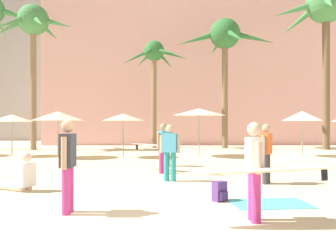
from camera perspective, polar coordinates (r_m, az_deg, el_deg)
ground at (r=6.03m, az=-4.05°, el=-15.46°), size 120.00×120.00×0.00m
hotel_pink at (r=33.87m, az=3.61°, el=9.23°), size 24.65×10.99×13.91m
hotel_tower_gray at (r=43.95m, az=-18.46°, el=13.26°), size 18.33×8.84×23.17m
palm_tree_far_left at (r=25.18m, az=-21.14°, el=14.71°), size 5.31×4.96×9.48m
palm_tree_left at (r=25.40m, az=9.29°, el=13.61°), size 6.89×6.75×9.07m
palm_tree_right at (r=24.97m, az=-2.25°, el=10.64°), size 4.65×4.13×7.56m
palm_tree_far_right at (r=26.38m, az=24.41°, el=16.56°), size 7.14×6.69×10.93m
cafe_umbrella_0 at (r=17.61m, az=-7.34°, el=1.44°), size 2.13×2.13×2.20m
cafe_umbrella_1 at (r=18.13m, az=-17.54°, el=1.58°), size 2.54×2.54×2.30m
cafe_umbrella_3 at (r=18.09m, az=5.08°, el=2.30°), size 2.78×2.78×2.48m
cafe_umbrella_4 at (r=19.81m, az=-24.15°, el=1.18°), size 2.14×2.14×2.17m
cafe_umbrella_6 at (r=19.34m, az=21.08°, el=1.54°), size 2.05×2.05×2.34m
beach_towel at (r=7.63m, az=16.34°, el=-12.07°), size 1.64×1.11×0.01m
backpack at (r=7.63m, az=8.47°, el=-10.57°), size 0.35×0.35×0.42m
person_far_right at (r=9.41m, az=-22.83°, el=-7.75°), size 1.04×0.81×0.96m
person_mid_center at (r=5.96m, az=14.24°, el=-6.72°), size 2.66×0.79×1.67m
person_mid_right at (r=11.87m, az=-0.77°, el=-3.27°), size 2.61×2.09×1.68m
person_far_left at (r=6.69m, az=-16.06°, el=-5.66°), size 0.24×0.60×1.72m
person_mid_left at (r=13.74m, az=-0.31°, el=-2.96°), size 0.47×0.52×1.60m
person_near_left at (r=10.10m, az=0.31°, el=-3.96°), size 0.61×0.31×1.64m
person_near_right at (r=10.04m, az=15.76°, el=-3.93°), size 0.42×0.55×1.66m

